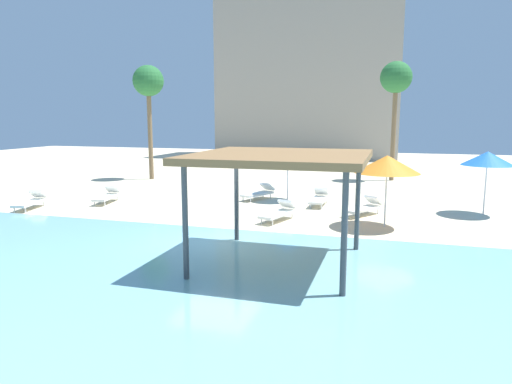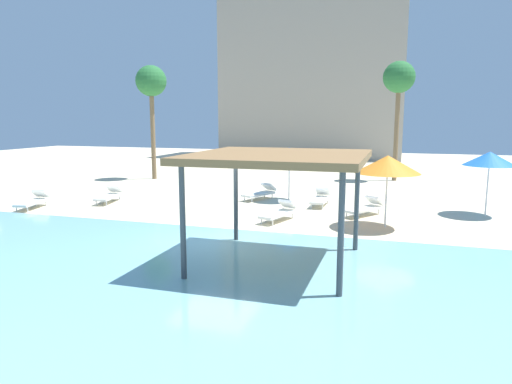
{
  "view_description": "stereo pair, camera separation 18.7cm",
  "coord_description": "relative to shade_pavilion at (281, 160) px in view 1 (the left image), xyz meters",
  "views": [
    {
      "loc": [
        5.29,
        -13.19,
        3.87
      ],
      "look_at": [
        0.75,
        2.0,
        1.3
      ],
      "focal_mm": 32.31,
      "sensor_mm": 36.0,
      "label": 1
    },
    {
      "loc": [
        5.46,
        -13.13,
        3.87
      ],
      "look_at": [
        0.75,
        2.0,
        1.3
      ],
      "focal_mm": 32.31,
      "sensor_mm": 36.0,
      "label": 2
    }
  ],
  "objects": [
    {
      "name": "beach_umbrella_blue_2",
      "position": [
        -1.93,
        9.44,
        -0.55
      ],
      "size": [
        1.91,
        1.91,
        2.5
      ],
      "color": "silver",
      "rests_on": "ground"
    },
    {
      "name": "lounge_chair_3",
      "position": [
        1.78,
        7.06,
        -2.45
      ],
      "size": [
        1.54,
        1.92,
        0.74
      ],
      "rotation": [
        0.0,
        0.0,
        -2.15
      ],
      "color": "white",
      "rests_on": "ground"
    },
    {
      "name": "beach_umbrella_blue_0",
      "position": [
        6.36,
        8.49,
        -0.51
      ],
      "size": [
        2.0,
        2.0,
        2.55
      ],
      "color": "silver",
      "rests_on": "ground"
    },
    {
      "name": "palm_tree_1",
      "position": [
        2.73,
        18.2,
        3.28
      ],
      "size": [
        1.9,
        1.9,
        7.23
      ],
      "color": "brown",
      "rests_on": "ground"
    },
    {
      "name": "shade_pavilion",
      "position": [
        0.0,
        0.0,
        0.0
      ],
      "size": [
        4.41,
        4.41,
        2.96
      ],
      "color": "#42474C",
      "rests_on": "ground"
    },
    {
      "name": "lounge_chair_6",
      "position": [
        -0.29,
        8.63,
        -2.45
      ],
      "size": [
        0.62,
        1.9,
        0.74
      ],
      "rotation": [
        0.0,
        0.0,
        -1.58
      ],
      "color": "white",
      "rests_on": "ground"
    },
    {
      "name": "lounge_chair_0",
      "position": [
        -9.74,
        6.53,
        -2.45
      ],
      "size": [
        0.95,
        1.98,
        0.74
      ],
      "rotation": [
        0.0,
        0.0,
        -1.38
      ],
      "color": "white",
      "rests_on": "ground"
    },
    {
      "name": "palm_tree_0",
      "position": [
        -11.92,
        14.46,
        3.13
      ],
      "size": [
        1.9,
        1.9,
        7.06
      ],
      "color": "brown",
      "rests_on": "ground"
    },
    {
      "name": "beach_umbrella_orange_1",
      "position": [
        2.59,
        5.18,
        -0.53
      ],
      "size": [
        2.28,
        2.28,
        2.57
      ],
      "color": "silver",
      "rests_on": "ground"
    },
    {
      "name": "hotel_block_0",
      "position": [
        -5.44,
        34.84,
        5.35
      ],
      "size": [
        17.23,
        8.16,
        16.26
      ],
      "primitive_type": "cube",
      "color": "#9E9384",
      "rests_on": "ground"
    },
    {
      "name": "ground_plane",
      "position": [
        -2.51,
        1.67,
        -2.78
      ],
      "size": [
        80.0,
        80.0,
        0.0
      ],
      "primitive_type": "plane",
      "color": "beige"
    },
    {
      "name": "lagoon_water",
      "position": [
        -2.51,
        -3.58,
        -2.76
      ],
      "size": [
        44.0,
        13.5,
        0.04
      ],
      "primitive_type": "cube",
      "color": "#7AB7C1",
      "rests_on": "ground"
    },
    {
      "name": "lounge_chair_5",
      "position": [
        -12.04,
        4.35,
        -2.45
      ],
      "size": [
        0.99,
        1.98,
        0.74
      ],
      "rotation": [
        0.0,
        0.0,
        -1.36
      ],
      "color": "white",
      "rests_on": "ground"
    },
    {
      "name": "lounge_chair_2",
      "position": [
        -1.27,
        5.14,
        -2.45
      ],
      "size": [
        1.14,
        1.99,
        0.74
      ],
      "rotation": [
        0.0,
        0.0,
        -1.87
      ],
      "color": "white",
      "rests_on": "ground"
    },
    {
      "name": "lounge_chair_4",
      "position": [
        -3.28,
        9.35,
        -2.45
      ],
      "size": [
        1.35,
        1.97,
        0.74
      ],
      "rotation": [
        0.0,
        0.0,
        -2.01
      ],
      "color": "white",
      "rests_on": "ground"
    }
  ]
}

